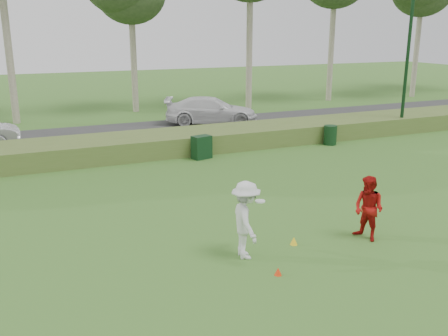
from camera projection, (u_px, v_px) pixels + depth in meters
name	position (u px, v px, depth m)	size (l,w,h in m)	color
ground	(283.00, 252.00, 13.37)	(120.00, 120.00, 0.00)	#316421
reed_strip	(158.00, 144.00, 23.85)	(80.00, 3.00, 0.90)	#496327
park_road	(133.00, 133.00, 28.38)	(80.00, 6.00, 0.06)	#2D2D2D
lamp_post	(410.00, 31.00, 26.92)	(0.70, 0.70, 8.18)	black
player_white	(246.00, 220.00, 12.80)	(1.02, 1.44, 2.06)	silver
player_red	(369.00, 209.00, 13.92)	(0.90, 0.70, 1.85)	#A1100D
cone_orange	(278.00, 271.00, 12.08)	(0.18, 0.18, 0.20)	#F7340D
cone_yellow	(294.00, 241.00, 13.78)	(0.21, 0.21, 0.23)	yellow
utility_cabinet	(202.00, 147.00, 22.76)	(0.85, 0.53, 1.06)	black
trash_bin	(330.00, 135.00, 25.51)	(0.66, 0.66, 0.99)	black
car_right	(211.00, 110.00, 30.69)	(2.29, 5.63, 1.63)	silver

